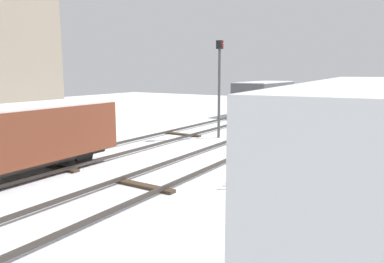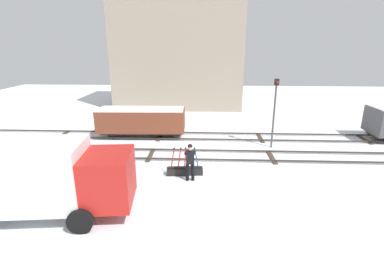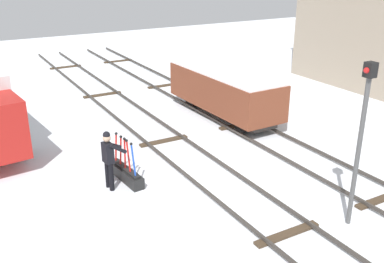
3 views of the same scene
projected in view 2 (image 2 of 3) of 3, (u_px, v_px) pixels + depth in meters
ground_plane at (211, 157)px, 16.41m from camera, size 60.00×60.00×0.00m
track_main_line at (211, 155)px, 16.38m from camera, size 44.00×1.94×0.18m
track_siding_near at (210, 136)px, 19.75m from camera, size 44.00×1.94×0.18m
switch_lever_frame at (185, 170)px, 14.10m from camera, size 1.83×0.53×1.45m
rail_worker at (190, 160)px, 13.28m from camera, size 0.58×0.67×1.85m
delivery_truck at (42, 176)px, 10.30m from camera, size 6.48×2.97×2.89m
signal_post at (275, 107)px, 17.18m from camera, size 0.24×0.32×4.31m
apartment_building at (179, 54)px, 29.19m from camera, size 12.89×6.89×10.69m
freight_car_near_switch at (142, 120)px, 19.64m from camera, size 6.01×2.15×2.03m
perched_bird_roof_right at (175, 0)px, 29.85m from camera, size 0.28×0.15×0.13m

